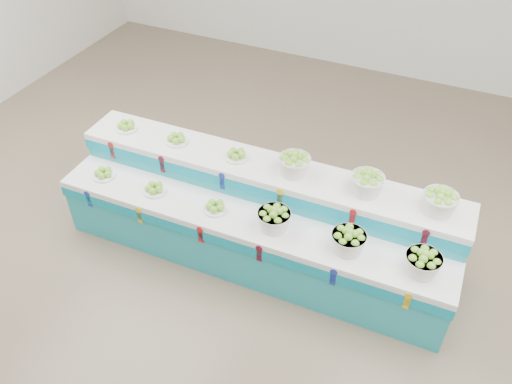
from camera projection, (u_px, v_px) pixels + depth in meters
ground at (248, 270)px, 5.71m from camera, size 10.00×10.00×0.00m
display_stand at (256, 218)px, 5.60m from camera, size 4.20×1.14×1.02m
plate_lower_left at (104, 173)px, 5.76m from camera, size 0.25×0.25×0.10m
plate_lower_mid at (154, 188)px, 5.56m from camera, size 0.25×0.25×0.10m
plate_lower_right at (215, 206)px, 5.35m from camera, size 0.25×0.25×0.10m
basket_lower_left at (274, 219)px, 5.11m from camera, size 0.33×0.33×0.24m
basket_lower_mid at (348, 241)px, 4.89m from camera, size 0.33×0.33×0.24m
basket_lower_right at (423, 263)px, 4.68m from camera, size 0.33×0.33×0.24m
plate_upper_left at (126, 125)px, 5.92m from camera, size 0.25×0.25×0.10m
plate_upper_mid at (176, 138)px, 5.73m from camera, size 0.25×0.25×0.10m
plate_upper_right at (236, 154)px, 5.51m from camera, size 0.25×0.25×0.10m
basket_upper_left at (294, 164)px, 5.28m from camera, size 0.33×0.33×0.24m
basket_upper_mid at (367, 183)px, 5.05m from camera, size 0.33×0.33×0.24m
basket_upper_right at (440, 201)px, 4.85m from camera, size 0.33×0.33×0.24m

